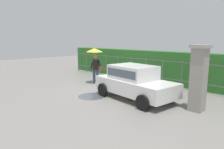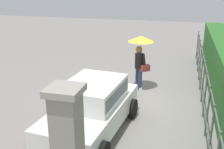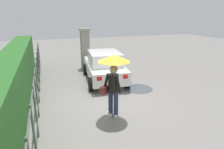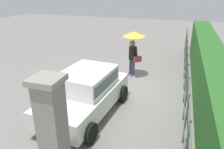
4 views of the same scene
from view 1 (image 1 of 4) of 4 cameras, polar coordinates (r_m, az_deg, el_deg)
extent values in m
plane|color=gray|center=(11.12, -0.89, -3.72)|extent=(40.00, 40.00, 0.00)
cube|color=white|center=(9.01, 6.50, -3.22)|extent=(3.85, 2.00, 0.60)
cube|color=white|center=(9.00, 5.89, 0.67)|extent=(2.04, 1.62, 0.60)
cube|color=#4C5B66|center=(9.00, 5.90, 0.79)|extent=(1.89, 1.63, 0.33)
cylinder|color=black|center=(8.93, 16.04, -5.52)|extent=(0.62, 0.24, 0.60)
cylinder|color=black|center=(7.67, 8.68, -7.79)|extent=(0.62, 0.24, 0.60)
cylinder|color=black|center=(10.52, 4.86, -2.86)|extent=(0.62, 0.24, 0.60)
cylinder|color=black|center=(9.46, -2.55, -4.27)|extent=(0.62, 0.24, 0.60)
cube|color=red|center=(10.68, 1.51, -0.27)|extent=(0.08, 0.21, 0.16)
cube|color=red|center=(10.02, -3.29, -0.97)|extent=(0.08, 0.21, 0.16)
cylinder|color=#2D3856|center=(12.06, -5.03, -0.59)|extent=(0.15, 0.15, 0.86)
cylinder|color=#2D3856|center=(12.03, -4.09, -0.61)|extent=(0.15, 0.15, 0.86)
cube|color=white|center=(12.19, -4.96, -2.34)|extent=(0.26, 0.10, 0.08)
cube|color=white|center=(12.16, -4.03, -2.36)|extent=(0.26, 0.10, 0.08)
cylinder|color=black|center=(11.93, -4.61, 2.80)|extent=(0.34, 0.34, 0.58)
sphere|color=#DBAD89|center=(11.89, -4.64, 4.86)|extent=(0.22, 0.22, 0.22)
sphere|color=olive|center=(11.86, -4.66, 4.94)|extent=(0.25, 0.25, 0.25)
cylinder|color=black|center=(12.04, -5.59, 2.99)|extent=(0.23, 0.22, 0.56)
cylinder|color=black|center=(11.98, -3.51, 2.98)|extent=(0.23, 0.22, 0.56)
cylinder|color=#B2B2B7|center=(12.01, -4.94, 4.50)|extent=(0.02, 0.02, 0.77)
cone|color=yellow|center=(11.97, -4.97, 6.84)|extent=(0.99, 0.99, 0.21)
cube|color=maroon|center=(12.04, -3.28, 1.73)|extent=(0.34, 0.36, 0.24)
cube|color=gray|center=(7.97, 23.05, -1.49)|extent=(0.48, 0.48, 2.30)
cube|color=#9E998E|center=(7.84, 23.65, 7.22)|extent=(0.60, 0.60, 0.12)
cylinder|color=#59605B|center=(17.44, -9.48, 3.61)|extent=(0.05, 0.05, 1.50)
cylinder|color=#59605B|center=(16.51, -7.15, 3.32)|extent=(0.05, 0.05, 1.50)
cylinder|color=#59605B|center=(15.61, -4.55, 2.99)|extent=(0.05, 0.05, 1.50)
cylinder|color=#59605B|center=(14.74, -1.64, 2.61)|extent=(0.05, 0.05, 1.50)
cylinder|color=#59605B|center=(13.92, 1.63, 2.18)|extent=(0.05, 0.05, 1.50)
cylinder|color=#59605B|center=(13.15, 5.28, 1.69)|extent=(0.05, 0.05, 1.50)
cylinder|color=#59605B|center=(12.44, 9.37, 1.13)|extent=(0.05, 0.05, 1.50)
cylinder|color=#59605B|center=(11.81, 13.92, 0.51)|extent=(0.05, 0.05, 1.50)
cylinder|color=#59605B|center=(11.25, 18.96, -0.19)|extent=(0.05, 0.05, 1.50)
cylinder|color=#59605B|center=(10.80, 24.46, -0.95)|extent=(0.05, 0.05, 1.50)
cube|color=#59605B|center=(12.71, 7.33, 4.41)|extent=(12.78, 0.03, 0.04)
cube|color=#59605B|center=(12.84, 7.24, 0.10)|extent=(12.78, 0.03, 0.04)
cube|color=#2D6B28|center=(13.38, 9.35, 2.60)|extent=(13.78, 0.90, 1.90)
cylinder|color=#4C545B|center=(9.52, -5.67, -6.08)|extent=(1.28, 1.28, 0.00)
camera|label=2|loc=(9.31, 53.63, 15.52)|focal=44.13mm
camera|label=3|loc=(17.57, -11.82, 11.89)|focal=31.94mm
camera|label=4|loc=(9.66, 48.55, 14.99)|focal=35.06mm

